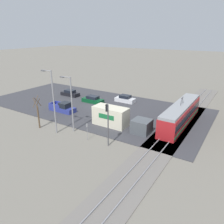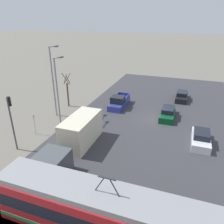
{
  "view_description": "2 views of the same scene",
  "coord_description": "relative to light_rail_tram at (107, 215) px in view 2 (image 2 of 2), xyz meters",
  "views": [
    {
      "loc": [
        34.03,
        26.33,
        14.27
      ],
      "look_at": [
        5.77,
        8.43,
        2.01
      ],
      "focal_mm": 35.0,
      "sensor_mm": 36.0,
      "label": 1
    },
    {
      "loc": [
        -3.46,
        26.99,
        12.87
      ],
      "look_at": [
        3.81,
        6.62,
        3.29
      ],
      "focal_mm": 35.0,
      "sensor_mm": 36.0,
      "label": 2
    }
  ],
  "objects": [
    {
      "name": "ground_plane",
      "position": [
        -0.05,
        -18.0,
        -1.71
      ],
      "size": [
        320.0,
        320.0,
        0.0
      ],
      "primitive_type": "plane",
      "color": "slate"
    },
    {
      "name": "sedan_car_1",
      "position": [
        -5.73,
        -13.46,
        -1.02
      ],
      "size": [
        1.89,
        4.33,
        1.48
      ],
      "rotation": [
        0.0,
        0.0,
        3.14
      ],
      "color": "silver",
      "rests_on": "ground"
    },
    {
      "name": "sedan_car_2",
      "position": [
        -1.57,
        -19.06,
        -1.02
      ],
      "size": [
        1.8,
        4.79,
        1.47
      ],
      "color": "#0C4723",
      "rests_on": "ground"
    },
    {
      "name": "road_surface",
      "position": [
        -0.05,
        -18.0,
        -1.67
      ],
      "size": [
        21.2,
        45.31,
        0.08
      ],
      "color": "#38383D",
      "rests_on": "ground"
    },
    {
      "name": "street_tree",
      "position": [
        13.37,
        -18.32,
        0.66
      ],
      "size": [
        1.23,
        1.02,
        5.2
      ],
      "color": "brown",
      "rests_on": "ground"
    },
    {
      "name": "light_rail_tram",
      "position": [
        0.0,
        0.0,
        0.0
      ],
      "size": [
        14.69,
        2.7,
        4.49
      ],
      "color": "#B21E23",
      "rests_on": "ground"
    },
    {
      "name": "street_lamp_near_crossing",
      "position": [
        11.47,
        -13.08,
        3.12
      ],
      "size": [
        0.36,
        1.95,
        8.4
      ],
      "color": "gray",
      "rests_on": "ground"
    },
    {
      "name": "no_parking_sign",
      "position": [
        12.6,
        -9.3,
        -0.2
      ],
      "size": [
        0.32,
        0.08,
        2.5
      ],
      "color": "gray",
      "rests_on": "ground"
    },
    {
      "name": "traffic_light_pole",
      "position": [
        12.4,
        -6.01,
        2.0
      ],
      "size": [
        0.28,
        0.47,
        5.79
      ],
      "color": "#47474C",
      "rests_on": "ground"
    },
    {
      "name": "sedan_car_0",
      "position": [
        -2.94,
        -26.83,
        -1.05
      ],
      "size": [
        1.81,
        4.57,
        1.42
      ],
      "rotation": [
        0.0,
        0.0,
        3.14
      ],
      "color": "black",
      "rests_on": "ground"
    },
    {
      "name": "street_lamp_mid_block",
      "position": [
        13.22,
        -14.89,
        3.63
      ],
      "size": [
        0.36,
        1.95,
        9.39
      ],
      "color": "gray",
      "rests_on": "ground"
    },
    {
      "name": "pickup_truck",
      "position": [
        5.89,
        -20.55,
        -0.94
      ],
      "size": [
        2.01,
        5.35,
        1.84
      ],
      "color": "navy",
      "rests_on": "ground"
    },
    {
      "name": "box_truck",
      "position": [
        6.53,
        -8.01,
        -0.23
      ],
      "size": [
        2.56,
        9.63,
        3.04
      ],
      "color": "#4C5156",
      "rests_on": "ground"
    }
  ]
}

